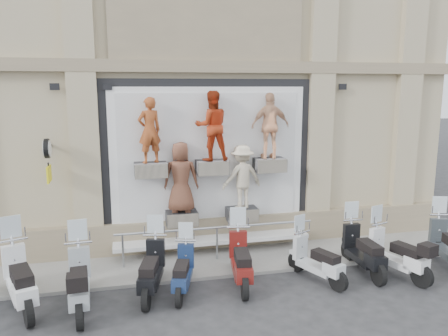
{
  "coord_description": "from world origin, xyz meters",
  "views": [
    {
      "loc": [
        -2.19,
        -8.16,
        4.34
      ],
      "look_at": [
        0.16,
        1.9,
        2.42
      ],
      "focal_mm": 35.0,
      "sensor_mm": 36.0,
      "label": 1
    }
  ],
  "objects_px": {
    "guard_rail": "(217,244)",
    "scooter_b": "(19,267)",
    "scooter_i": "(397,244)",
    "scooter_h": "(364,241)",
    "scooter_f": "(241,250)",
    "scooter_g": "(317,251)",
    "scooter_c": "(79,270)",
    "scooter_d": "(151,259)",
    "clock_sign_bracket": "(48,155)",
    "scooter_e": "(183,262)"
  },
  "relations": [
    {
      "from": "scooter_f",
      "to": "scooter_i",
      "type": "distance_m",
      "value": 3.65
    },
    {
      "from": "scooter_g",
      "to": "scooter_f",
      "type": "bearing_deg",
      "value": 151.17
    },
    {
      "from": "scooter_b",
      "to": "scooter_d",
      "type": "relative_size",
      "value": 1.11
    },
    {
      "from": "clock_sign_bracket",
      "to": "scooter_g",
      "type": "relative_size",
      "value": 0.59
    },
    {
      "from": "guard_rail",
      "to": "scooter_b",
      "type": "distance_m",
      "value": 4.53
    },
    {
      "from": "scooter_e",
      "to": "scooter_g",
      "type": "distance_m",
      "value": 3.02
    },
    {
      "from": "scooter_h",
      "to": "guard_rail",
      "type": "bearing_deg",
      "value": 157.56
    },
    {
      "from": "scooter_g",
      "to": "scooter_h",
      "type": "distance_m",
      "value": 1.27
    },
    {
      "from": "scooter_f",
      "to": "scooter_h",
      "type": "distance_m",
      "value": 2.98
    },
    {
      "from": "scooter_b",
      "to": "scooter_h",
      "type": "bearing_deg",
      "value": -19.92
    },
    {
      "from": "scooter_c",
      "to": "scooter_f",
      "type": "distance_m",
      "value": 3.4
    },
    {
      "from": "scooter_c",
      "to": "scooter_g",
      "type": "distance_m",
      "value": 5.1
    },
    {
      "from": "scooter_b",
      "to": "scooter_g",
      "type": "relative_size",
      "value": 1.23
    },
    {
      "from": "clock_sign_bracket",
      "to": "scooter_i",
      "type": "height_order",
      "value": "clock_sign_bracket"
    },
    {
      "from": "scooter_b",
      "to": "scooter_d",
      "type": "bearing_deg",
      "value": -19.29
    },
    {
      "from": "guard_rail",
      "to": "scooter_f",
      "type": "distance_m",
      "value": 1.43
    },
    {
      "from": "scooter_i",
      "to": "clock_sign_bracket",
      "type": "bearing_deg",
      "value": 146.88
    },
    {
      "from": "scooter_e",
      "to": "scooter_g",
      "type": "bearing_deg",
      "value": 13.35
    },
    {
      "from": "scooter_i",
      "to": "scooter_d",
      "type": "bearing_deg",
      "value": 159.16
    },
    {
      "from": "scooter_f",
      "to": "scooter_h",
      "type": "height_order",
      "value": "scooter_f"
    },
    {
      "from": "scooter_c",
      "to": "scooter_i",
      "type": "relative_size",
      "value": 1.07
    },
    {
      "from": "guard_rail",
      "to": "scooter_b",
      "type": "bearing_deg",
      "value": -161.48
    },
    {
      "from": "scooter_b",
      "to": "scooter_i",
      "type": "height_order",
      "value": "scooter_b"
    },
    {
      "from": "scooter_c",
      "to": "guard_rail",
      "type": "bearing_deg",
      "value": 25.12
    },
    {
      "from": "clock_sign_bracket",
      "to": "scooter_f",
      "type": "relative_size",
      "value": 0.52
    },
    {
      "from": "clock_sign_bracket",
      "to": "scooter_h",
      "type": "height_order",
      "value": "clock_sign_bracket"
    },
    {
      "from": "scooter_d",
      "to": "scooter_h",
      "type": "bearing_deg",
      "value": 13.1
    },
    {
      "from": "scooter_f",
      "to": "scooter_d",
      "type": "bearing_deg",
      "value": -170.59
    },
    {
      "from": "clock_sign_bracket",
      "to": "scooter_d",
      "type": "bearing_deg",
      "value": -40.45
    },
    {
      "from": "scooter_i",
      "to": "scooter_h",
      "type": "bearing_deg",
      "value": 134.42
    },
    {
      "from": "scooter_f",
      "to": "scooter_i",
      "type": "xyz_separation_m",
      "value": [
        3.63,
        -0.38,
        -0.03
      ]
    },
    {
      "from": "scooter_c",
      "to": "scooter_h",
      "type": "distance_m",
      "value": 6.37
    },
    {
      "from": "clock_sign_bracket",
      "to": "scooter_e",
      "type": "relative_size",
      "value": 0.6
    },
    {
      "from": "scooter_d",
      "to": "scooter_f",
      "type": "xyz_separation_m",
      "value": [
        1.96,
        0.02,
        0.02
      ]
    },
    {
      "from": "scooter_f",
      "to": "scooter_b",
      "type": "bearing_deg",
      "value": -170.48
    },
    {
      "from": "scooter_g",
      "to": "scooter_i",
      "type": "height_order",
      "value": "scooter_i"
    },
    {
      "from": "scooter_g",
      "to": "scooter_b",
      "type": "bearing_deg",
      "value": 156.75
    },
    {
      "from": "scooter_d",
      "to": "scooter_h",
      "type": "xyz_separation_m",
      "value": [
        4.93,
        -0.01,
        0.0
      ]
    },
    {
      "from": "scooter_f",
      "to": "scooter_g",
      "type": "xyz_separation_m",
      "value": [
        1.72,
        -0.21,
        -0.09
      ]
    },
    {
      "from": "scooter_e",
      "to": "scooter_c",
      "type": "bearing_deg",
      "value": -157.35
    },
    {
      "from": "scooter_b",
      "to": "scooter_i",
      "type": "xyz_separation_m",
      "value": [
        8.15,
        -0.32,
        -0.09
      ]
    },
    {
      "from": "scooter_h",
      "to": "scooter_e",
      "type": "bearing_deg",
      "value": -177.91
    },
    {
      "from": "scooter_d",
      "to": "scooter_g",
      "type": "xyz_separation_m",
      "value": [
        3.68,
        -0.19,
        -0.08
      ]
    },
    {
      "from": "scooter_b",
      "to": "scooter_d",
      "type": "height_order",
      "value": "scooter_b"
    },
    {
      "from": "scooter_i",
      "to": "guard_rail",
      "type": "bearing_deg",
      "value": 138.44
    },
    {
      "from": "scooter_g",
      "to": "scooter_h",
      "type": "height_order",
      "value": "scooter_h"
    },
    {
      "from": "scooter_d",
      "to": "scooter_f",
      "type": "distance_m",
      "value": 1.96
    },
    {
      "from": "guard_rail",
      "to": "scooter_c",
      "type": "distance_m",
      "value": 3.61
    },
    {
      "from": "scooter_d",
      "to": "guard_rail",
      "type": "bearing_deg",
      "value": 52.36
    },
    {
      "from": "scooter_g",
      "to": "scooter_h",
      "type": "relative_size",
      "value": 0.9
    }
  ]
}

